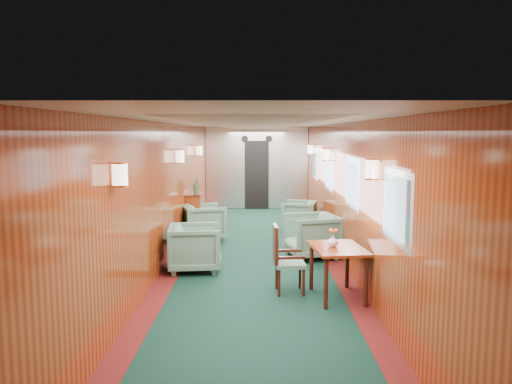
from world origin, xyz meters
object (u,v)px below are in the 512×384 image
armchair_left_near (195,248)px  armchair_left_far (204,222)px  armchair_right_near (312,236)px  dining_table (338,255)px  side_chair (283,256)px  credenza (196,213)px  armchair_right_far (299,215)px

armchair_left_near → armchair_left_far: size_ratio=1.00×
armchair_left_far → armchair_right_near: 2.54m
dining_table → armchair_right_near: 2.22m
side_chair → armchair_right_near: bearing=69.3°
credenza → armchair_left_near: bearing=-83.1°
armchair_left_far → armchair_right_far: (2.08, 1.13, -0.04)m
credenza → armchair_right_far: credenza is taller
dining_table → armchair_right_near: size_ratio=1.17×
armchair_right_near → side_chair: bearing=-31.1°
credenza → armchair_left_far: 0.73m
side_chair → armchair_right_near: size_ratio=1.11×
armchair_left_near → armchair_right_near: bearing=-72.1°
armchair_left_near → armchair_left_far: armchair_left_near is taller
dining_table → armchair_right_near: (-0.11, 2.21, -0.20)m
dining_table → credenza: size_ratio=0.84×
dining_table → armchair_left_near: bearing=140.1°
armchair_left_far → side_chair: bearing=-175.2°
credenza → armchair_right_far: size_ratio=1.61×
armchair_right_far → armchair_right_near: bearing=14.3°
armchair_left_far → armchair_right_far: 2.37m
side_chair → armchair_right_near: side_chair is taller
armchair_left_near → armchair_right_near: (1.98, 0.86, 0.02)m
side_chair → armchair_left_far: 3.74m
armchair_left_near → armchair_left_far: 2.30m
dining_table → armchair_left_near: 2.50m
dining_table → armchair_left_far: size_ratio=1.22×
side_chair → armchair_left_far: size_ratio=1.16×
dining_table → credenza: credenza is taller
dining_table → armchair_right_far: size_ratio=1.36×
armchair_left_far → armchair_right_near: bearing=-143.1°
armchair_left_near → armchair_left_far: (-0.11, 2.30, -0.00)m
armchair_left_far → armchair_right_near: size_ratio=0.96×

